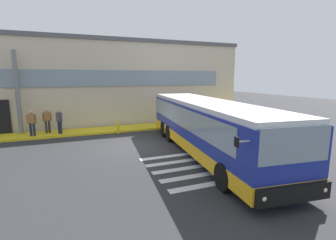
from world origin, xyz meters
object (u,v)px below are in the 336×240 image
at_px(passenger_near_column, 32,122).
at_px(entry_support_column, 17,93).
at_px(passenger_by_doorway, 47,119).
at_px(passenger_at_curb_edge, 59,120).
at_px(bus_main_foreground, 207,128).
at_px(safety_bollard_yellow, 118,127).

bearing_deg(passenger_near_column, entry_support_column, 125.50).
relative_size(passenger_near_column, passenger_by_doorway, 1.00).
height_order(passenger_by_doorway, passenger_at_curb_edge, same).
distance_m(passenger_near_column, passenger_by_doorway, 1.08).
xyz_separation_m(entry_support_column, bus_main_foreground, (9.49, -8.02, -1.54)).
bearing_deg(entry_support_column, passenger_by_doorway, -14.96).
bearing_deg(bus_main_foreground, passenger_near_column, 141.56).
relative_size(passenger_by_doorway, passenger_at_curb_edge, 1.00).
height_order(entry_support_column, passenger_at_curb_edge, entry_support_column).
distance_m(entry_support_column, passenger_by_doorway, 2.44).
bearing_deg(bus_main_foreground, passenger_by_doorway, 136.01).
bearing_deg(passenger_near_column, bus_main_foreground, -38.44).
distance_m(passenger_at_curb_edge, safety_bollard_yellow, 3.85).
bearing_deg(bus_main_foreground, passenger_at_curb_edge, 135.40).
height_order(passenger_near_column, passenger_by_doorway, same).
distance_m(entry_support_column, safety_bollard_yellow, 6.84).
bearing_deg(passenger_near_column, passenger_by_doorway, 39.35).
relative_size(entry_support_column, passenger_by_doorway, 3.26).
bearing_deg(passenger_by_doorway, passenger_near_column, -140.65).
bearing_deg(passenger_near_column, safety_bollard_yellow, -7.25).
bearing_deg(safety_bollard_yellow, passenger_at_curb_edge, 168.49).
relative_size(entry_support_column, bus_main_foreground, 0.44).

